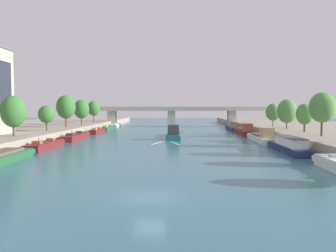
{
  "coord_description": "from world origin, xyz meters",
  "views": [
    {
      "loc": [
        2.13,
        -25.34,
        7.01
      ],
      "look_at": [
        0.0,
        49.88,
        2.78
      ],
      "focal_mm": 35.18,
      "sensor_mm": 36.0,
      "label": 1
    }
  ],
  "objects_px": {
    "tree_left_midway": "(94,108)",
    "bridge_far": "(172,114)",
    "tree_right_past_mid": "(287,111)",
    "tree_right_far": "(322,108)",
    "tree_left_end_of_row": "(13,112)",
    "moored_boat_left_upstream": "(46,145)",
    "tree_left_nearest": "(46,114)",
    "moored_boat_left_lone": "(116,125)",
    "moored_boat_left_second": "(97,131)",
    "moored_boat_right_second": "(262,137)",
    "tree_right_third": "(273,112)",
    "moored_boat_right_upstream": "(233,128)",
    "barge_midriver": "(174,134)",
    "moored_boat_left_far": "(108,128)",
    "moored_boat_right_end": "(289,146)",
    "tree_right_end_of_row": "(305,114)",
    "tree_left_third": "(66,107)",
    "tree_left_far": "(81,109)",
    "moored_boat_right_midway": "(244,131)",
    "moored_boat_left_midway": "(76,136)"
  },
  "relations": [
    {
      "from": "moored_boat_right_end",
      "to": "bridge_far",
      "type": "relative_size",
      "value": 0.22
    },
    {
      "from": "barge_midriver",
      "to": "moored_boat_left_lone",
      "type": "bearing_deg",
      "value": 117.1
    },
    {
      "from": "moored_boat_left_upstream",
      "to": "tree_right_third",
      "type": "bearing_deg",
      "value": 32.74
    },
    {
      "from": "moored_boat_left_lone",
      "to": "tree_left_third",
      "type": "relative_size",
      "value": 1.25
    },
    {
      "from": "moored_boat_left_second",
      "to": "tree_right_past_mid",
      "type": "relative_size",
      "value": 1.51
    },
    {
      "from": "barge_midriver",
      "to": "tree_left_midway",
      "type": "bearing_deg",
      "value": 129.66
    },
    {
      "from": "tree_left_nearest",
      "to": "moored_boat_right_end",
      "type": "bearing_deg",
      "value": -20.91
    },
    {
      "from": "moored_boat_left_far",
      "to": "tree_left_midway",
      "type": "height_order",
      "value": "tree_left_midway"
    },
    {
      "from": "tree_right_past_mid",
      "to": "tree_right_far",
      "type": "bearing_deg",
      "value": -91.82
    },
    {
      "from": "moored_boat_right_midway",
      "to": "tree_left_nearest",
      "type": "height_order",
      "value": "tree_left_nearest"
    },
    {
      "from": "tree_left_far",
      "to": "moored_boat_left_upstream",
      "type": "bearing_deg",
      "value": -82.25
    },
    {
      "from": "moored_boat_left_lone",
      "to": "moored_boat_right_second",
      "type": "bearing_deg",
      "value": -51.56
    },
    {
      "from": "tree_left_far",
      "to": "tree_left_nearest",
      "type": "bearing_deg",
      "value": -90.01
    },
    {
      "from": "tree_left_third",
      "to": "tree_right_far",
      "type": "distance_m",
      "value": 58.87
    },
    {
      "from": "bridge_far",
      "to": "moored_boat_right_second",
      "type": "bearing_deg",
      "value": -69.7
    },
    {
      "from": "tree_left_third",
      "to": "tree_right_end_of_row",
      "type": "distance_m",
      "value": 56.16
    },
    {
      "from": "moored_boat_left_lone",
      "to": "tree_right_past_mid",
      "type": "relative_size",
      "value": 1.46
    },
    {
      "from": "tree_left_nearest",
      "to": "tree_left_midway",
      "type": "relative_size",
      "value": 0.75
    },
    {
      "from": "moored_boat_left_upstream",
      "to": "moored_boat_left_far",
      "type": "height_order",
      "value": "moored_boat_left_upstream"
    },
    {
      "from": "moored_boat_left_far",
      "to": "bridge_far",
      "type": "distance_m",
      "value": 26.7
    },
    {
      "from": "moored_boat_left_upstream",
      "to": "tree_right_past_mid",
      "type": "xyz_separation_m",
      "value": [
        48.25,
        22.82,
        5.54
      ]
    },
    {
      "from": "tree_left_midway",
      "to": "moored_boat_left_second",
      "type": "bearing_deg",
      "value": -73.07
    },
    {
      "from": "moored_boat_left_lone",
      "to": "tree_left_nearest",
      "type": "height_order",
      "value": "tree_left_nearest"
    },
    {
      "from": "moored_boat_left_lone",
      "to": "moored_boat_right_midway",
      "type": "xyz_separation_m",
      "value": [
        39.7,
        -32.54,
        0.35
      ]
    },
    {
      "from": "tree_left_nearest",
      "to": "tree_right_end_of_row",
      "type": "bearing_deg",
      "value": -2.68
    },
    {
      "from": "tree_left_third",
      "to": "tree_left_midway",
      "type": "height_order",
      "value": "tree_left_third"
    },
    {
      "from": "moored_boat_left_lone",
      "to": "tree_left_nearest",
      "type": "bearing_deg",
      "value": -96.5
    },
    {
      "from": "moored_boat_left_upstream",
      "to": "tree_left_midway",
      "type": "distance_m",
      "value": 54.09
    },
    {
      "from": "tree_left_far",
      "to": "bridge_far",
      "type": "bearing_deg",
      "value": 45.3
    },
    {
      "from": "tree_right_past_mid",
      "to": "moored_boat_right_upstream",
      "type": "bearing_deg",
      "value": 108.04
    },
    {
      "from": "moored_boat_left_upstream",
      "to": "tree_left_nearest",
      "type": "distance_m",
      "value": 15.87
    },
    {
      "from": "tree_left_end_of_row",
      "to": "tree_left_midway",
      "type": "height_order",
      "value": "tree_left_midway"
    },
    {
      "from": "moored_boat_left_lone",
      "to": "tree_left_far",
      "type": "distance_m",
      "value": 24.65
    },
    {
      "from": "moored_boat_right_upstream",
      "to": "tree_right_end_of_row",
      "type": "height_order",
      "value": "tree_right_end_of_row"
    },
    {
      "from": "moored_boat_left_lone",
      "to": "moored_boat_right_upstream",
      "type": "relative_size",
      "value": 0.68
    },
    {
      "from": "moored_boat_right_end",
      "to": "tree_left_midway",
      "type": "distance_m",
      "value": 72.94
    },
    {
      "from": "moored_boat_left_upstream",
      "to": "moored_boat_right_second",
      "type": "bearing_deg",
      "value": 17.9
    },
    {
      "from": "moored_boat_left_second",
      "to": "tree_right_far",
      "type": "bearing_deg",
      "value": -33.53
    },
    {
      "from": "tree_left_midway",
      "to": "bridge_far",
      "type": "height_order",
      "value": "tree_left_midway"
    },
    {
      "from": "tree_right_third",
      "to": "bridge_far",
      "type": "height_order",
      "value": "tree_right_third"
    },
    {
      "from": "moored_boat_right_upstream",
      "to": "tree_right_past_mid",
      "type": "xyz_separation_m",
      "value": [
        8.33,
        -25.56,
        5.58
      ]
    },
    {
      "from": "barge_midriver",
      "to": "tree_left_far",
      "type": "height_order",
      "value": "tree_left_far"
    },
    {
      "from": "moored_boat_left_upstream",
      "to": "tree_left_nearest",
      "type": "xyz_separation_m",
      "value": [
        -5.42,
        14.08,
        4.93
      ]
    },
    {
      "from": "moored_boat_left_second",
      "to": "moored_boat_right_midway",
      "type": "distance_m",
      "value": 39.3
    },
    {
      "from": "moored_boat_left_upstream",
      "to": "tree_right_far",
      "type": "height_order",
      "value": "tree_right_far"
    },
    {
      "from": "moored_boat_left_lone",
      "to": "bridge_far",
      "type": "xyz_separation_m",
      "value": [
        20.21,
        2.8,
        4.18
      ]
    },
    {
      "from": "moored_boat_left_second",
      "to": "tree_right_past_mid",
      "type": "distance_m",
      "value": 49.09
    },
    {
      "from": "moored_boat_left_second",
      "to": "tree_left_far",
      "type": "distance_m",
      "value": 10.51
    },
    {
      "from": "moored_boat_left_midway",
      "to": "tree_right_end_of_row",
      "type": "xyz_separation_m",
      "value": [
        48.15,
        -5.26,
        5.09
      ]
    },
    {
      "from": "tree_left_midway",
      "to": "moored_boat_right_end",
      "type": "bearing_deg",
      "value": -51.33
    }
  ]
}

